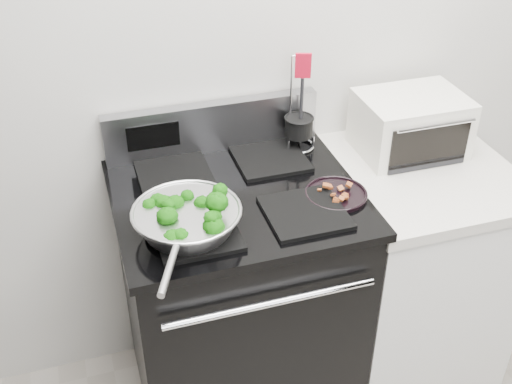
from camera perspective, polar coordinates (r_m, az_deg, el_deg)
name	(u,v)px	position (r m, az deg, el deg)	size (l,w,h in m)	color
back_wall	(292,29)	(2.26, 3.20, 14.28)	(4.00, 0.02, 2.70)	silver
gas_range	(238,299)	(2.36, -1.58, -9.48)	(0.79, 0.69, 1.13)	black
counter	(407,268)	(2.59, 13.28, -6.61)	(0.62, 0.68, 0.92)	white
skillet	(187,218)	(1.88, -6.17, -2.36)	(0.33, 0.49, 0.07)	silver
broccoli_pile	(187,213)	(1.87, -6.19, -1.85)	(0.25, 0.25, 0.09)	black
bacon_plate	(336,191)	(2.06, 7.13, 0.05)	(0.20, 0.20, 0.04)	black
utensil_holder	(299,131)	(2.29, 3.81, 5.41)	(0.12, 0.12, 0.36)	silver
toaster_oven	(410,124)	(2.38, 13.56, 5.89)	(0.37, 0.29, 0.21)	white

